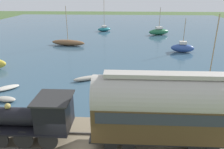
% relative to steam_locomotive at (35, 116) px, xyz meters
% --- Properties ---
extents(harbor_water, '(80.00, 80.00, 0.01)m').
position_rel_steam_locomotive_xyz_m(harbor_water, '(43.24, -2.33, -2.33)').
color(harbor_water, '#38566B').
rests_on(harbor_water, ground).
extents(rail_embankment, '(5.89, 56.00, 0.60)m').
position_rel_steam_locomotive_xyz_m(rail_embankment, '(-0.00, -2.33, -2.09)').
color(rail_embankment, '#84755B').
rests_on(rail_embankment, ground).
extents(steam_locomotive, '(2.29, 5.97, 3.33)m').
position_rel_steam_locomotive_xyz_m(steam_locomotive, '(0.00, 0.00, 0.00)').
color(steam_locomotive, black).
rests_on(steam_locomotive, rail_embankment).
extents(passenger_coach, '(2.39, 8.31, 4.65)m').
position_rel_steam_locomotive_xyz_m(passenger_coach, '(0.00, -7.53, 0.83)').
color(passenger_coach, black).
rests_on(passenger_coach, rail_embankment).
extents(sailboat_black, '(2.44, 4.01, 7.57)m').
position_rel_steam_locomotive_xyz_m(sailboat_black, '(8.51, -13.48, -1.63)').
color(sailboat_black, black).
rests_on(sailboat_black, harbor_water).
extents(sailboat_teal, '(3.38, 3.88, 9.20)m').
position_rel_steam_locomotive_xyz_m(sailboat_teal, '(43.51, -0.52, -1.75)').
color(sailboat_teal, '#1E707A').
rests_on(sailboat_teal, harbor_water).
extents(sailboat_blue, '(1.89, 3.85, 5.45)m').
position_rel_steam_locomotive_xyz_m(sailboat_blue, '(24.17, -14.98, -1.59)').
color(sailboat_blue, '#335199').
rests_on(sailboat_blue, harbor_water).
extents(sailboat_brown, '(2.55, 6.52, 6.98)m').
position_rel_steam_locomotive_xyz_m(sailboat_brown, '(27.84, 4.83, -1.78)').
color(sailboat_brown, brown).
rests_on(sailboat_brown, harbor_water).
extents(sailboat_green, '(3.22, 5.12, 6.05)m').
position_rel_steam_locomotive_xyz_m(sailboat_green, '(39.20, -13.36, -1.59)').
color(sailboat_green, '#236B42').
rests_on(sailboat_green, harbor_water).
extents(rowboat_off_pier, '(2.36, 2.55, 0.32)m').
position_rel_steam_locomotive_xyz_m(rowboat_off_pier, '(8.50, 6.55, -2.16)').
color(rowboat_off_pier, beige).
rests_on(rowboat_off_pier, harbor_water).
extents(rowboat_mid_harbor, '(1.91, 3.02, 0.49)m').
position_rel_steam_locomotive_xyz_m(rowboat_mid_harbor, '(11.31, -1.22, -2.08)').
color(rowboat_mid_harbor, '#B7B2A3').
rests_on(rowboat_mid_harbor, harbor_water).
extents(rowboat_far_out, '(1.10, 2.02, 0.41)m').
position_rel_steam_locomotive_xyz_m(rowboat_far_out, '(6.03, 5.34, -2.12)').
color(rowboat_far_out, '#B7B2A3').
rests_on(rowboat_far_out, harbor_water).
extents(rowboat_near_shore, '(1.79, 2.23, 0.32)m').
position_rel_steam_locomotive_xyz_m(rowboat_near_shore, '(12.86, -4.76, -2.16)').
color(rowboat_near_shore, '#B7B2A3').
rests_on(rowboat_near_shore, harbor_water).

